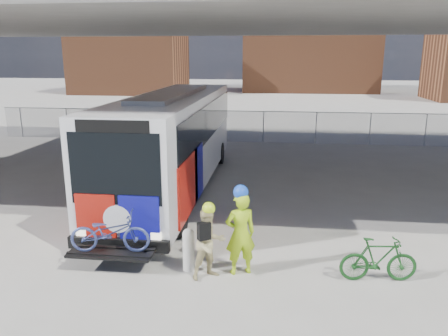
% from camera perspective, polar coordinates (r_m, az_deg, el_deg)
% --- Properties ---
extents(ground, '(160.00, 160.00, 0.00)m').
position_cam_1_polar(ground, '(14.19, -0.65, -5.88)').
color(ground, '#9E9991').
rests_on(ground, ground).
extents(bus, '(2.67, 12.98, 3.69)m').
position_cam_1_polar(bus, '(16.29, -6.55, 4.38)').
color(bus, silver).
rests_on(bus, ground).
extents(overpass, '(40.00, 16.00, 7.95)m').
position_cam_1_polar(overpass, '(17.35, 1.14, 19.80)').
color(overpass, '#605E59').
rests_on(overpass, ground).
extents(chainlink_fence, '(30.00, 0.06, 30.00)m').
position_cam_1_polar(chainlink_fence, '(25.49, 2.94, 6.55)').
color(chainlink_fence, gray).
rests_on(chainlink_fence, ground).
extents(brick_buildings, '(54.00, 22.00, 12.00)m').
position_cam_1_polar(brick_buildings, '(61.42, 6.70, 14.86)').
color(brick_buildings, brown).
rests_on(brick_buildings, ground).
extents(smokestack, '(2.20, 2.20, 25.00)m').
position_cam_1_polar(smokestack, '(69.68, 18.18, 20.06)').
color(smokestack, brown).
rests_on(smokestack, ground).
extents(bollard, '(0.27, 0.27, 1.04)m').
position_cam_1_polar(bollard, '(10.45, -4.66, -10.37)').
color(bollard, silver).
rests_on(bollard, ground).
extents(cyclist_hivis, '(0.84, 0.70, 2.15)m').
position_cam_1_polar(cyclist_hivis, '(10.09, 2.15, -8.28)').
color(cyclist_hivis, '#B0E017').
rests_on(cyclist_hivis, ground).
extents(cyclist_tan, '(1.02, 0.97, 1.82)m').
position_cam_1_polar(cyclist_tan, '(9.96, -1.98, -9.72)').
color(cyclist_tan, '#C7B87F').
rests_on(cyclist_tan, ground).
extents(bike_parked, '(1.77, 0.66, 1.04)m').
position_cam_1_polar(bike_parked, '(10.54, 19.54, -11.21)').
color(bike_parked, '#154418').
rests_on(bike_parked, ground).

